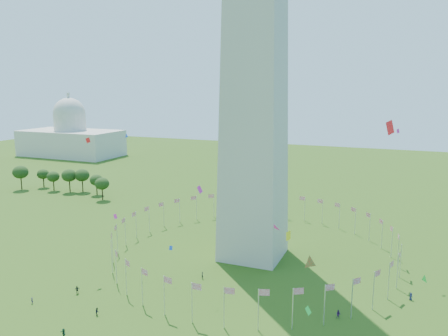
{
  "coord_description": "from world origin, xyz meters",
  "views": [
    {
      "loc": [
        37.85,
        -65.22,
        48.77
      ],
      "look_at": [
        -3.0,
        35.0,
        28.49
      ],
      "focal_mm": 35.0,
      "sensor_mm": 36.0,
      "label": 1
    }
  ],
  "objects": [
    {
      "name": "flag_ring",
      "position": [
        -0.0,
        50.0,
        4.5
      ],
      "size": [
        80.24,
        80.24,
        9.0
      ],
      "color": "silver",
      "rests_on": "ground"
    },
    {
      "name": "capitol_building",
      "position": [
        -180.0,
        180.0,
        23.0
      ],
      "size": [
        70.0,
        35.0,
        46.0
      ],
      "primitive_type": null,
      "color": "beige",
      "rests_on": "ground"
    },
    {
      "name": "kites_aloft",
      "position": [
        12.3,
        22.78,
        20.37
      ],
      "size": [
        121.54,
        82.87,
        40.24
      ],
      "color": "#CC2699",
      "rests_on": "ground"
    },
    {
      "name": "tree_line_west",
      "position": [
        -106.5,
        90.67,
        5.09
      ],
      "size": [
        55.15,
        15.3,
        11.35
      ],
      "color": "#294B19",
      "rests_on": "ground"
    }
  ]
}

